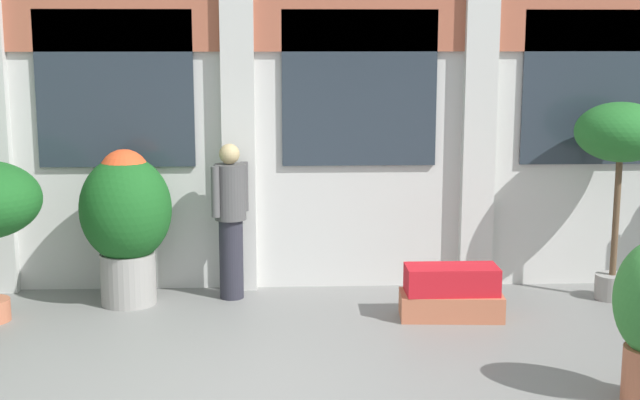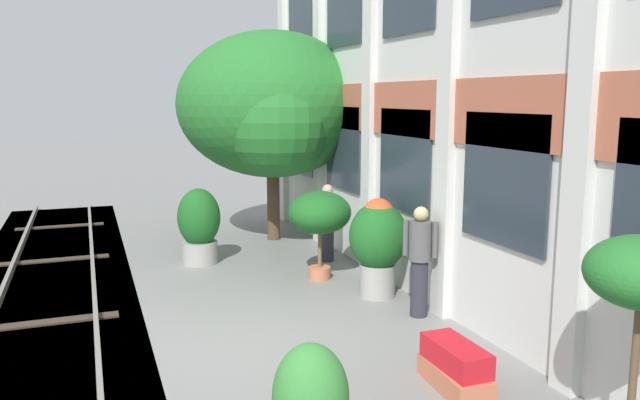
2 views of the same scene
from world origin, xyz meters
name	(u,v)px [view 2 (image 2 of 2)]	position (x,y,z in m)	size (l,w,h in m)	color
ground_plane	(240,343)	(0.00, 0.00, 0.00)	(80.00, 80.00, 0.00)	slate
apartment_facade	(468,16)	(0.00, 3.42, 4.44)	(16.30, 0.64, 8.94)	silver
rail_tracks	(37,382)	(0.00, -2.54, -0.13)	(23.94, 2.80, 0.43)	#5B5449
broadleaf_tree	(272,109)	(-5.84, 2.20, 3.02)	(4.50, 4.29, 4.77)	#4C3826
potted_plant_ribbed_drum	(378,240)	(-1.17, 2.62, 0.97)	(0.96, 0.96, 1.66)	gray
potted_plant_stone_basin	(199,225)	(-4.31, 0.21, 0.79)	(0.85, 0.85, 1.51)	gray
potted_plant_square_trough	(455,367)	(2.18, 1.99, 0.26)	(1.05, 0.52, 0.54)	#B76647
potted_plant_low_pan	(320,215)	(-2.46, 2.08, 1.20)	(1.14, 1.14, 1.62)	#B76647
resident_by_doorway	(420,258)	(-0.08, 2.79, 0.91)	(0.38, 0.42, 1.69)	#282833
resident_near_plants	(328,220)	(-3.57, 2.67, 0.84)	(0.52, 0.34, 1.57)	#282833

